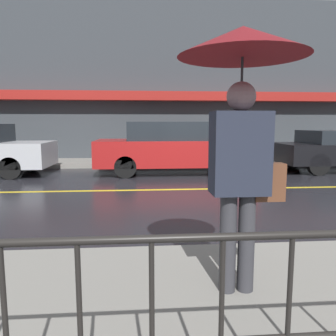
% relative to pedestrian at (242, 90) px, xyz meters
% --- Properties ---
extents(ground_plane, '(80.00, 80.00, 0.00)m').
position_rel_pedestrian_xyz_m(ground_plane, '(0.19, 4.92, -1.76)').
color(ground_plane, black).
extents(sidewalk_near, '(28.00, 2.46, 0.14)m').
position_rel_pedestrian_xyz_m(sidewalk_near, '(0.19, -0.19, -1.69)').
color(sidewalk_near, gray).
rests_on(sidewalk_near, ground_plane).
extents(sidewalk_far, '(28.00, 2.11, 0.14)m').
position_rel_pedestrian_xyz_m(sidewalk_far, '(0.19, 9.85, -1.69)').
color(sidewalk_far, gray).
rests_on(sidewalk_far, ground_plane).
extents(lane_marking, '(25.20, 0.12, 0.01)m').
position_rel_pedestrian_xyz_m(lane_marking, '(0.19, 4.92, -1.76)').
color(lane_marking, gold).
rests_on(lane_marking, ground_plane).
extents(building_storefront, '(28.00, 0.85, 6.46)m').
position_rel_pedestrian_xyz_m(building_storefront, '(0.19, 11.03, 1.43)').
color(building_storefront, '#383D42').
rests_on(building_storefront, ground_plane).
extents(pedestrian, '(0.99, 0.99, 2.09)m').
position_rel_pedestrian_xyz_m(pedestrian, '(0.00, 0.00, 0.00)').
color(pedestrian, '#333338').
rests_on(pedestrian, sidewalk_near).
extents(car_red, '(4.79, 1.87, 1.57)m').
position_rel_pedestrian_xyz_m(car_red, '(0.21, 7.52, -0.97)').
color(car_red, maroon).
rests_on(car_red, ground_plane).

